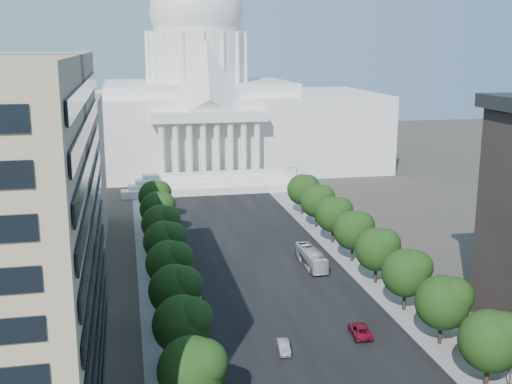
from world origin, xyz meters
TOP-DOWN VIEW (x-y plane):
  - road_asphalt at (0.00, 90.00)m, footprint 30.00×260.00m
  - sidewalk_left at (-19.00, 90.00)m, footprint 8.00×260.00m
  - sidewalk_right at (19.00, 90.00)m, footprint 8.00×260.00m
  - capitol at (0.00, 184.89)m, footprint 120.00×56.00m
  - office_block_left_far at (-48.00, 100.00)m, footprint 38.00×52.00m
  - tree_l_c at (-17.66, 35.81)m, footprint 7.79×7.60m
  - tree_l_d at (-17.66, 47.81)m, footprint 7.79×7.60m
  - tree_l_e at (-17.66, 59.81)m, footprint 7.79×7.60m
  - tree_l_f at (-17.66, 71.81)m, footprint 7.79×7.60m
  - tree_l_g at (-17.66, 83.81)m, footprint 7.79×7.60m
  - tree_l_h at (-17.66, 95.81)m, footprint 7.79×7.60m
  - tree_l_i at (-17.66, 107.81)m, footprint 7.79×7.60m
  - tree_l_j at (-17.66, 119.81)m, footprint 7.79×7.60m
  - tree_r_c at (18.34, 35.81)m, footprint 7.79×7.60m
  - tree_r_d at (18.34, 47.81)m, footprint 7.79×7.60m
  - tree_r_e at (18.34, 59.81)m, footprint 7.79×7.60m
  - tree_r_f at (18.34, 71.81)m, footprint 7.79×7.60m
  - tree_r_g at (18.34, 83.81)m, footprint 7.79×7.60m
  - tree_r_h at (18.34, 95.81)m, footprint 7.79×7.60m
  - tree_r_i at (18.34, 107.81)m, footprint 7.79×7.60m
  - tree_r_j at (18.34, 119.81)m, footprint 7.79×7.60m
  - streetlight_b at (19.90, 35.00)m, footprint 2.61×0.44m
  - streetlight_c at (19.90, 60.00)m, footprint 2.61×0.44m
  - streetlight_d at (19.90, 85.00)m, footprint 2.61×0.44m
  - streetlight_e at (19.90, 110.00)m, footprint 2.61×0.44m
  - streetlight_f at (19.90, 135.00)m, footprint 2.61×0.44m
  - car_silver at (-4.09, 49.90)m, footprint 1.97×4.51m
  - car_red at (7.92, 52.63)m, footprint 3.31×6.06m
  - car_dark_b at (-13.50, 67.53)m, footprint 2.48×5.12m
  - city_bus at (9.32, 82.46)m, footprint 3.10×12.39m

SIDE VIEW (x-z plane):
  - road_asphalt at x=0.00m, z-range -0.01..0.01m
  - sidewalk_left at x=-19.00m, z-range -0.01..0.01m
  - sidewalk_right at x=19.00m, z-range -0.01..0.01m
  - car_dark_b at x=-13.50m, z-range 0.00..1.44m
  - car_silver at x=-4.09m, z-range 0.00..1.44m
  - car_red at x=7.92m, z-range 0.00..1.61m
  - city_bus at x=9.32m, z-range 0.00..3.44m
  - streetlight_b at x=19.90m, z-range 1.32..10.32m
  - streetlight_c at x=19.90m, z-range 1.32..10.32m
  - streetlight_d at x=19.90m, z-range 1.32..10.32m
  - streetlight_e at x=19.90m, z-range 1.32..10.32m
  - streetlight_f at x=19.90m, z-range 1.32..10.32m
  - tree_l_c at x=-17.66m, z-range 1.47..11.44m
  - tree_l_d at x=-17.66m, z-range 1.47..11.44m
  - tree_l_e at x=-17.66m, z-range 1.47..11.44m
  - tree_l_f at x=-17.66m, z-range 1.47..11.44m
  - tree_l_g at x=-17.66m, z-range 1.47..11.44m
  - tree_l_h at x=-17.66m, z-range 1.47..11.44m
  - tree_l_i at x=-17.66m, z-range 1.47..11.44m
  - tree_l_j at x=-17.66m, z-range 1.47..11.44m
  - tree_r_c at x=18.34m, z-range 1.47..11.44m
  - tree_r_d at x=18.34m, z-range 1.47..11.44m
  - tree_r_e at x=18.34m, z-range 1.47..11.44m
  - tree_r_f at x=18.34m, z-range 1.47..11.44m
  - tree_r_g at x=18.34m, z-range 1.47..11.44m
  - tree_r_h at x=18.34m, z-range 1.47..11.44m
  - tree_r_i at x=18.34m, z-range 1.47..11.44m
  - tree_r_j at x=18.34m, z-range 1.47..11.44m
  - office_block_left_far at x=-48.00m, z-range 0.00..30.00m
  - capitol at x=0.00m, z-range -16.49..56.51m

